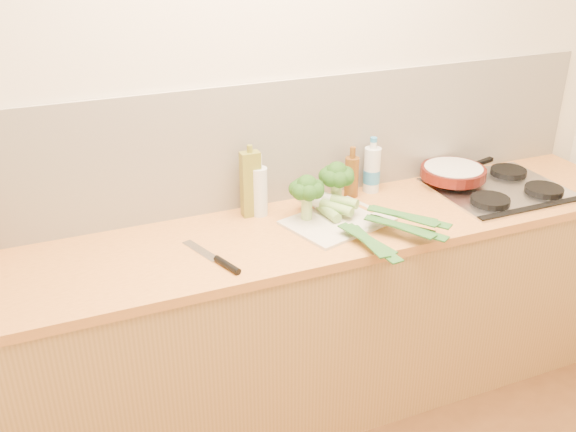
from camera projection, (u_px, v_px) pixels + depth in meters
name	position (u px, v px, depth m)	size (l,w,h in m)	color
room_shell	(270.00, 144.00, 2.73)	(3.50, 3.50, 3.50)	beige
counter	(296.00, 321.00, 2.80)	(3.20, 0.62, 0.90)	#AC8247
gas_hob	(500.00, 188.00, 2.95)	(0.58, 0.50, 0.04)	silver
chopping_board	(337.00, 221.00, 2.66)	(0.41, 0.30, 0.01)	beige
broccoli_left	(307.00, 189.00, 2.61)	(0.15, 0.15, 0.19)	#99BE6F
broccoli_right	(337.00, 177.00, 2.71)	(0.15, 0.15, 0.21)	#99BE6F
leek_front	(339.00, 220.00, 2.61)	(0.13, 0.65, 0.04)	white
leek_mid	(352.00, 212.00, 2.63)	(0.39, 0.60, 0.04)	white
leek_back	(364.00, 206.00, 2.64)	(0.39, 0.52, 0.04)	white
chefs_knife	(221.00, 261.00, 2.35)	(0.14, 0.33, 0.02)	silver
skillet	(454.00, 172.00, 3.00)	(0.44, 0.30, 0.05)	#48120C
oil_tin	(251.00, 184.00, 2.67)	(0.08, 0.05, 0.31)	olive
glass_bottle	(259.00, 190.00, 2.69)	(0.07, 0.07, 0.27)	silver
amber_bottle	(352.00, 176.00, 2.87)	(0.06, 0.06, 0.23)	brown
water_bottle	(372.00, 171.00, 2.92)	(0.08, 0.08, 0.24)	silver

